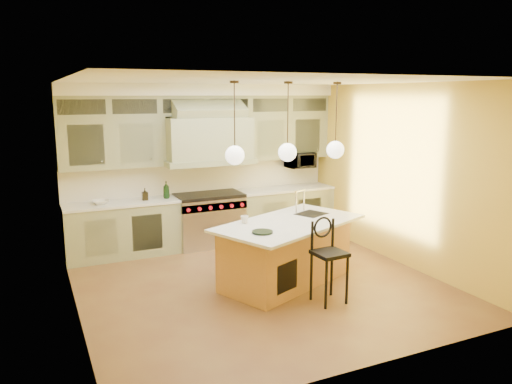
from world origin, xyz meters
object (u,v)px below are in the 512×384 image
kitchen_island (287,251)px  counter_stool (328,255)px  microwave (300,160)px  range (209,219)px

kitchen_island → counter_stool: 0.88m
kitchen_island → counter_stool: (0.16, -0.85, 0.17)m
counter_stool → microwave: 3.56m
microwave → kitchen_island: bearing=-123.6°
range → microwave: 2.18m
counter_stool → range: bearing=97.2°
kitchen_island → microwave: (1.54, 2.33, 0.98)m
range → counter_stool: (0.57, -3.07, 0.16)m
range → kitchen_island: kitchen_island is taller
range → counter_stool: bearing=-79.5°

